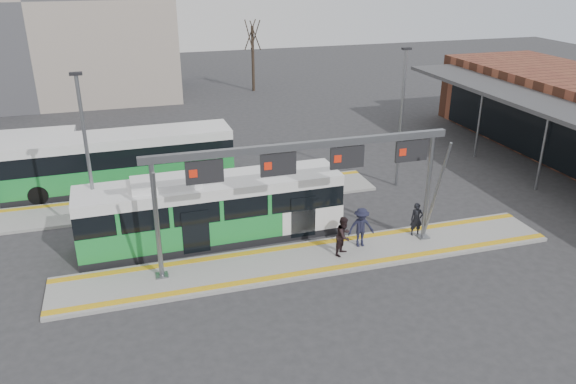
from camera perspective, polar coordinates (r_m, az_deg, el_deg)
The scene contains 15 objects.
ground at distance 24.77m, azimuth 2.64°, elevation -6.90°, with size 120.00×120.00×0.00m, color #2D2D30.
platform_main at distance 24.73m, azimuth 2.64°, elevation -6.75°, with size 22.00×3.00×0.15m, color gray.
platform_second at distance 30.95m, azimuth -9.31°, elevation -0.72°, with size 20.00×3.00×0.15m, color gray.
tactile_main at distance 24.69m, azimuth 2.64°, elevation -6.58°, with size 22.00×2.65×0.02m.
tactile_second at distance 31.97m, azimuth -9.61°, elevation 0.21°, with size 20.00×0.35×0.02m.
gantry at distance 23.07m, azimuth 1.80°, elevation 2.60°, with size 13.00×1.68×5.20m.
hero_bus at distance 26.00m, azimuth -7.75°, elevation -1.87°, with size 12.00×2.77×3.28m.
bg_bus_green at distance 33.28m, azimuth -16.67°, elevation 3.03°, with size 12.64×2.96×3.15m.
passenger_a at distance 26.86m, azimuth 12.93°, elevation -2.73°, with size 0.59×0.38×1.60m, color black.
passenger_b at distance 24.62m, azimuth 5.69°, elevation -4.44°, with size 0.86×0.67×1.77m, color black.
passenger_c at distance 25.36m, azimuth 7.44°, elevation -3.58°, with size 1.20×0.69×1.85m, color black.
tree_left at distance 53.26m, azimuth -17.14°, elevation 14.70°, with size 1.40×1.40×7.47m.
tree_mid at distance 55.76m, azimuth -3.64°, elevation 15.57°, with size 1.40×1.40×7.00m.
lamp_west at distance 25.26m, azimuth -19.62°, elevation 2.95°, with size 0.50×0.25×8.02m.
lamp_east at distance 31.91m, azimuth 11.44°, elevation 7.64°, with size 0.50×0.25×7.85m.
Camera 1 is at (-7.28, -20.26, 12.25)m, focal length 35.00 mm.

